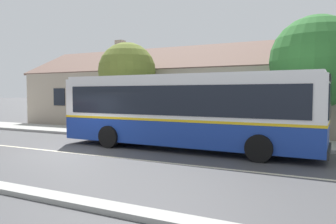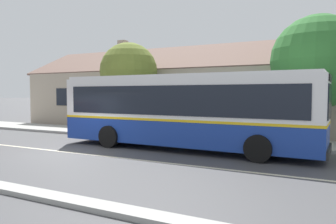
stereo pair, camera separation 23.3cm
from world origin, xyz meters
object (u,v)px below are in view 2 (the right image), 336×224
bench_by_building (91,124)px  street_tree_primary (319,65)px  street_tree_secondary (129,72)px  bench_down_street (153,126)px  transit_bus (184,110)px

bench_by_building → street_tree_primary: street_tree_primary is taller
bench_by_building → street_tree_secondary: bearing=48.6°
bench_down_street → street_tree_primary: size_ratio=0.30×
street_tree_primary → street_tree_secondary: size_ratio=1.09×
street_tree_primary → transit_bus: bearing=-139.9°
bench_by_building → transit_bus: bearing=-19.2°
transit_bus → bench_down_street: bearing=137.2°
bench_by_building → street_tree_primary: (12.62, 1.73, 3.24)m
bench_by_building → street_tree_primary: size_ratio=0.25×
bench_down_street → street_tree_secondary: 4.31m
bench_by_building → bench_down_street: (4.11, 0.52, 0.02)m
transit_bus → bench_down_street: 4.75m
transit_bus → street_tree_primary: size_ratio=1.87×
transit_bus → bench_by_building: 8.01m
transit_bus → street_tree_primary: bearing=40.1°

